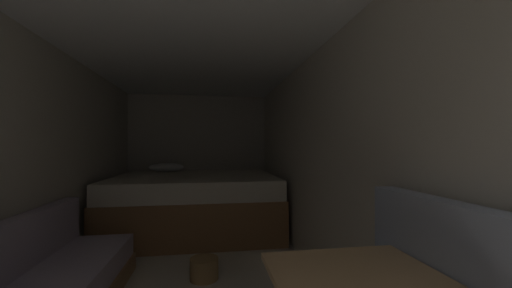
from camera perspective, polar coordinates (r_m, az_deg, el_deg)
The scene contains 7 objects.
ground_plane at distance 2.78m, azimuth -13.54°, elevation -25.82°, with size 7.26×7.26×0.00m, color beige.
wall_back at distance 5.17m, azimuth -11.28°, elevation -2.11°, with size 2.44×0.05×2.08m, color beige.
wall_left at distance 2.87m, azimuth -38.08°, elevation -3.40°, with size 0.05×5.26×2.08m, color beige.
wall_right at distance 2.71m, azimuth 12.67°, elevation -3.66°, with size 0.05×5.26×2.08m, color beige.
ceiling_slab at distance 2.68m, azimuth -13.46°, elevation 19.54°, with size 2.44×5.26×0.05m, color white.
bed at distance 4.27m, azimuth -11.84°, elevation -11.26°, with size 2.22×1.81×0.92m.
wicker_basket at distance 2.86m, azimuth -10.19°, elevation -23.04°, with size 0.25×0.25×0.19m.
Camera 1 is at (0.19, -0.33, 1.19)m, focal length 20.28 mm.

